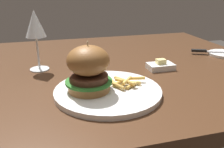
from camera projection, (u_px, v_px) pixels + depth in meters
name	position (u px, v px, depth m)	size (l,w,h in m)	color
dining_table	(94.00, 88.00, 0.92)	(1.29, 0.95, 0.74)	#472B19
main_plate	(108.00, 91.00, 0.67)	(0.29, 0.29, 0.01)	white
burger_sandwich	(88.00, 69.00, 0.64)	(0.12, 0.12, 0.13)	#9E6B38
fries_pile	(125.00, 82.00, 0.69)	(0.10, 0.09, 0.02)	gold
wine_glass	(35.00, 26.00, 0.81)	(0.07, 0.07, 0.20)	silver
bread_plate	(224.00, 54.00, 1.03)	(0.12, 0.12, 0.01)	white
table_knife	(212.00, 51.00, 1.03)	(0.19, 0.09, 0.01)	silver
butter_dish	(161.00, 66.00, 0.86)	(0.09, 0.06, 0.04)	white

